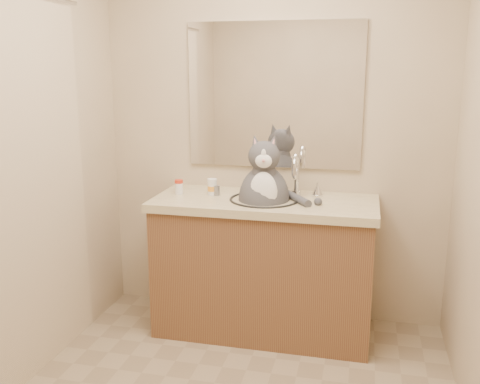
# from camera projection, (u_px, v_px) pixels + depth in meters

# --- Properties ---
(room) EXTENTS (2.22, 2.52, 2.42)m
(room) POSITION_uv_depth(u_px,v_px,m) (222.00, 171.00, 2.22)
(room) COLOR gray
(room) RESTS_ON ground
(vanity) EXTENTS (1.34, 0.59, 1.12)m
(vanity) POSITION_uv_depth(u_px,v_px,m) (264.00, 263.00, 3.30)
(vanity) COLOR brown
(vanity) RESTS_ON ground
(mirror) EXTENTS (1.10, 0.02, 0.90)m
(mirror) POSITION_uv_depth(u_px,v_px,m) (274.00, 96.00, 3.33)
(mirror) COLOR white
(mirror) RESTS_ON room
(shower_curtain) EXTENTS (0.02, 1.30, 1.93)m
(shower_curtain) POSITION_uv_depth(u_px,v_px,m) (19.00, 192.00, 2.58)
(shower_curtain) COLOR beige
(shower_curtain) RESTS_ON ground
(cat) EXTENTS (0.47, 0.38, 0.61)m
(cat) POSITION_uv_depth(u_px,v_px,m) (264.00, 194.00, 3.18)
(cat) COLOR #46464B
(cat) RESTS_ON vanity
(pill_bottle_redcap) EXTENTS (0.06, 0.06, 0.09)m
(pill_bottle_redcap) POSITION_uv_depth(u_px,v_px,m) (179.00, 187.00, 3.34)
(pill_bottle_redcap) COLOR white
(pill_bottle_redcap) RESTS_ON vanity
(pill_bottle_orange) EXTENTS (0.06, 0.06, 0.10)m
(pill_bottle_orange) POSITION_uv_depth(u_px,v_px,m) (212.00, 187.00, 3.31)
(pill_bottle_orange) COLOR white
(pill_bottle_orange) RESTS_ON vanity
(grey_canister) EXTENTS (0.05, 0.05, 0.06)m
(grey_canister) POSITION_uv_depth(u_px,v_px,m) (217.00, 191.00, 3.30)
(grey_canister) COLOR gray
(grey_canister) RESTS_ON vanity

